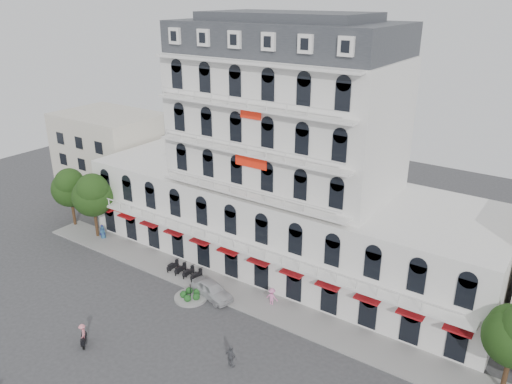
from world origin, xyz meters
name	(u,v)px	position (x,y,z in m)	size (l,w,h in m)	color
ground	(170,343)	(0.00, 0.00, 0.00)	(120.00, 120.00, 0.00)	#38383A
sidewalk	(234,293)	(0.00, 9.00, 0.08)	(53.00, 4.00, 0.16)	gray
main_building	(285,173)	(0.00, 18.00, 9.96)	(45.00, 15.00, 25.80)	silver
flank_building_west	(111,155)	(-30.00, 20.00, 6.00)	(14.00, 10.00, 12.00)	beige
traffic_island	(191,296)	(-3.00, 6.00, 0.26)	(3.20, 3.20, 1.60)	gray
parked_scooter_row	(185,275)	(-6.35, 8.80, 0.00)	(4.40, 1.80, 1.10)	black
tree_west_outer	(70,186)	(-25.95, 9.98, 5.35)	(4.50, 4.48, 7.76)	#382314
tree_west_inner	(92,193)	(-20.95, 9.48, 5.68)	(4.76, 4.76, 8.25)	#382314
parked_car	(212,290)	(-1.48, 7.37, 0.81)	(1.92, 4.78, 1.63)	silver
rider_center	(83,334)	(-5.81, -4.21, 1.06)	(1.34, 1.28, 2.03)	black
pedestrian_left	(103,233)	(-20.00, 9.50, 0.85)	(0.83, 0.54, 1.70)	#285378
pedestrian_mid	(231,357)	(5.91, 0.71, 0.94)	(1.10, 0.46, 1.87)	#55575D
pedestrian_right	(272,297)	(4.04, 9.50, 0.90)	(1.16, 0.67, 1.80)	pink
pedestrian_far	(103,232)	(-20.00, 9.50, 0.93)	(0.68, 0.45, 1.87)	navy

